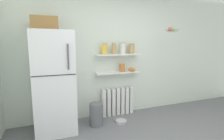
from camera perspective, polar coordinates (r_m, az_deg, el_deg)
name	(u,v)px	position (r m, az deg, el deg)	size (l,w,h in m)	color
back_wall	(117,55)	(3.70, 1.59, 5.05)	(7.04, 0.10, 2.60)	silver
refrigerator	(54,80)	(3.10, -19.00, -3.13)	(0.67, 0.71, 1.96)	silver
radiator	(118,101)	(3.77, 1.89, -10.46)	(0.71, 0.12, 0.59)	white
wall_shelf_lower	(118,72)	(3.59, 2.13, -0.84)	(0.96, 0.22, 0.03)	white
wall_shelf_upper	(118,55)	(3.54, 2.16, 5.21)	(0.96, 0.22, 0.03)	white
storage_jar_0	(104,49)	(3.43, -2.62, 7.12)	(0.12, 0.12, 0.22)	yellow
storage_jar_1	(114,48)	(3.50, 0.61, 7.29)	(0.08, 0.08, 0.24)	tan
storage_jar_2	(123,48)	(3.58, 3.71, 7.33)	(0.11, 0.11, 0.24)	silver
storage_jar_3	(132,49)	(3.67, 6.66, 7.19)	(0.12, 0.12, 0.22)	tan
vase	(122,68)	(3.61, 3.50, 0.81)	(0.10, 0.10, 0.17)	#CC7033
shelf_bowl	(132,69)	(3.71, 6.73, 0.18)	(0.16, 0.16, 0.07)	orange
trash_bin	(96,114)	(3.34, -5.30, -14.64)	(0.26, 0.26, 0.43)	slate
pet_food_bowl	(121,121)	(3.49, 3.10, -16.93)	(0.22, 0.22, 0.05)	#B7B7BC
hanging_fruit_basket	(172,30)	(3.76, 19.52, 12.68)	(0.28, 0.28, 0.10)	#B2B2B7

